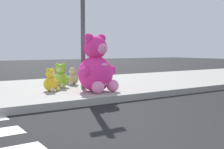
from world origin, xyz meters
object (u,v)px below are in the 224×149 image
plush_brown (92,76)px  plush_lime (60,78)px  sign_pole (83,21)px  plush_tan (73,78)px  plush_pink_large (97,68)px  plush_yellow (51,82)px  plush_teal (97,78)px

plush_brown → plush_lime: 1.10m
sign_pole → plush_lime: 1.59m
plush_tan → plush_pink_large: bearing=-93.8°
sign_pole → plush_lime: sign_pole is taller
sign_pole → plush_yellow: 1.70m
sign_pole → plush_pink_large: 1.30m
plush_tan → plush_yellow: size_ratio=0.90×
plush_yellow → plush_lime: size_ratio=0.86×
plush_pink_large → plush_yellow: size_ratio=2.46×
plush_lime → plush_yellow: bearing=-132.5°
plush_lime → plush_pink_large: bearing=-69.5°
sign_pole → plush_pink_large: (0.04, -0.59, -1.16)m
plush_tan → sign_pole: bearing=-98.7°
plush_brown → plush_lime: bearing=-167.3°
plush_pink_large → plush_brown: bearing=64.8°
plush_pink_large → sign_pole: bearing=94.0°
sign_pole → plush_teal: bearing=31.1°
sign_pole → plush_teal: size_ratio=6.52×
plush_pink_large → plush_yellow: plush_pink_large is taller
plush_brown → sign_pole: bearing=-131.2°
sign_pole → plush_yellow: size_ratio=5.81×
plush_teal → plush_tan: bearing=129.0°
plush_yellow → plush_brown: (1.52, 0.74, 0.02)m
plush_teal → sign_pole: bearing=-148.9°
plush_brown → plush_yellow: bearing=-154.2°
plush_tan → plush_teal: size_ratio=1.01×
plush_yellow → plush_teal: 1.46m
plush_tan → plush_brown: plush_brown is taller
plush_lime → plush_teal: bearing=-10.8°
plush_teal → plush_pink_large: bearing=-120.2°
plush_lime → plush_teal: size_ratio=1.30×
plush_pink_large → plush_teal: bearing=59.8°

